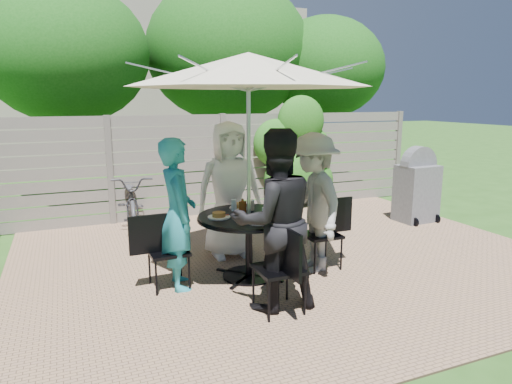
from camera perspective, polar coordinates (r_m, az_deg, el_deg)
name	(u,v)px	position (r m, az deg, el deg)	size (l,w,h in m)	color
backyard_envelope	(152,83)	(15.46, -12.89, 13.15)	(60.00, 60.00, 5.00)	#274F18
patio_table	(249,234)	(5.40, -0.90, -5.32)	(1.26, 1.26, 0.78)	black
umbrella	(248,70)	(5.17, -0.96, 14.98)	(2.86, 2.86, 2.61)	silver
chair_back	(227,235)	(6.37, -3.61, -5.33)	(0.45, 0.65, 0.87)	black
person_back	(229,190)	(6.08, -3.35, 0.22)	(0.90, 0.58, 1.83)	white
chair_left	(168,266)	(5.28, -11.00, -9.11)	(0.64, 0.43, 0.88)	black
person_left	(178,215)	(5.13, -9.76, -2.79)	(0.62, 0.41, 1.71)	teal
chair_front	(279,287)	(4.64, 2.93, -11.72)	(0.45, 0.67, 0.93)	black
person_front	(275,221)	(4.54, 2.36, -3.66)	(0.89, 0.70, 1.84)	black
chair_right	(322,248)	(5.84, 8.21, -6.92)	(0.65, 0.44, 0.90)	black
person_right	(313,203)	(5.62, 7.16, -1.38)	(1.11, 0.64, 1.72)	#9B9996
plate_back	(240,206)	(5.66, -2.04, -1.80)	(0.26, 0.26, 0.06)	white
plate_left	(219,216)	(5.23, -4.66, -2.96)	(0.26, 0.26, 0.06)	white
plate_front	(259,221)	(5.00, 0.38, -3.61)	(0.26, 0.26, 0.06)	white
plate_right	(277,211)	(5.45, 2.70, -2.34)	(0.26, 0.26, 0.06)	white
glass_back	(234,205)	(5.53, -2.78, -1.65)	(0.07, 0.07, 0.14)	silver
glass_front	(265,214)	(5.11, 1.12, -2.73)	(0.07, 0.07, 0.14)	silver
glass_right	(267,206)	(5.50, 1.33, -1.72)	(0.07, 0.07, 0.14)	silver
syrup_jug	(243,208)	(5.34, -1.69, -2.00)	(0.09, 0.09, 0.16)	#59280C
coffee_cup	(251,205)	(5.55, -0.63, -1.68)	(0.08, 0.08, 0.12)	#C6B293
bicycle	(132,201)	(7.75, -15.24, -1.11)	(0.62, 1.77, 0.93)	#333338
bbq_grill	(417,188)	(8.34, 19.46, 0.49)	(0.67, 0.53, 1.32)	slate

